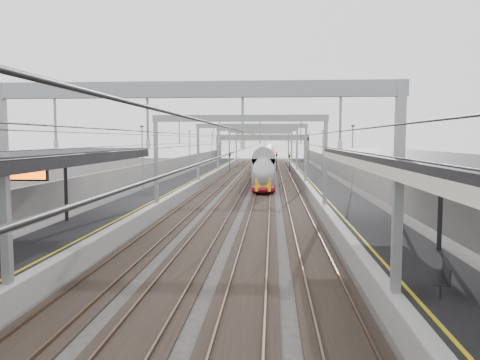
# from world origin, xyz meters

# --- Properties ---
(ground) EXTENTS (260.00, 260.00, 0.00)m
(ground) POSITION_xyz_m (0.00, 0.00, 0.00)
(ground) COLOR #383533
(ground) RESTS_ON ground
(platform_left) EXTENTS (4.00, 120.00, 1.00)m
(platform_left) POSITION_xyz_m (-8.00, 45.00, 0.50)
(platform_left) COLOR black
(platform_left) RESTS_ON ground
(platform_right) EXTENTS (4.00, 120.00, 1.00)m
(platform_right) POSITION_xyz_m (8.00, 45.00, 0.50)
(platform_right) COLOR black
(platform_right) RESTS_ON ground
(tracks) EXTENTS (11.40, 140.00, 0.20)m
(tracks) POSITION_xyz_m (0.00, 45.00, 0.05)
(tracks) COLOR black
(tracks) RESTS_ON ground
(overhead_line) EXTENTS (13.00, 140.00, 6.60)m
(overhead_line) POSITION_xyz_m (0.00, 51.62, 6.14)
(overhead_line) COLOR gray
(overhead_line) RESTS_ON platform_left
(canopy_right) EXTENTS (4.40, 30.00, 4.24)m
(canopy_right) POSITION_xyz_m (8.03, 2.99, 5.09)
(canopy_right) COLOR black
(canopy_right) RESTS_ON platform_right
(overbridge) EXTENTS (22.00, 2.20, 6.90)m
(overbridge) POSITION_xyz_m (0.00, 100.00, 5.31)
(overbridge) COLOR gray
(overbridge) RESTS_ON ground
(wall_left) EXTENTS (0.30, 120.00, 3.20)m
(wall_left) POSITION_xyz_m (-11.20, 45.00, 1.60)
(wall_left) COLOR gray
(wall_left) RESTS_ON ground
(wall_right) EXTENTS (0.30, 120.00, 3.20)m
(wall_right) POSITION_xyz_m (11.20, 45.00, 1.60)
(wall_right) COLOR gray
(wall_right) RESTS_ON ground
(train) EXTENTS (2.52, 45.88, 3.99)m
(train) POSITION_xyz_m (1.50, 55.91, 1.97)
(train) COLOR maroon
(train) RESTS_ON ground
(bench) EXTENTS (0.94, 1.95, 0.98)m
(bench) POSITION_xyz_m (7.80, 2.23, 1.59)
(bench) COLOR black
(bench) RESTS_ON platform_right
(signal_green) EXTENTS (0.32, 0.32, 3.48)m
(signal_green) POSITION_xyz_m (-5.20, 71.09, 2.42)
(signal_green) COLOR black
(signal_green) RESTS_ON ground
(signal_red_near) EXTENTS (0.32, 0.32, 3.48)m
(signal_red_near) POSITION_xyz_m (3.20, 72.90, 2.42)
(signal_red_near) COLOR black
(signal_red_near) RESTS_ON ground
(signal_red_far) EXTENTS (0.32, 0.32, 3.48)m
(signal_red_far) POSITION_xyz_m (5.40, 68.76, 2.42)
(signal_red_far) COLOR black
(signal_red_far) RESTS_ON ground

